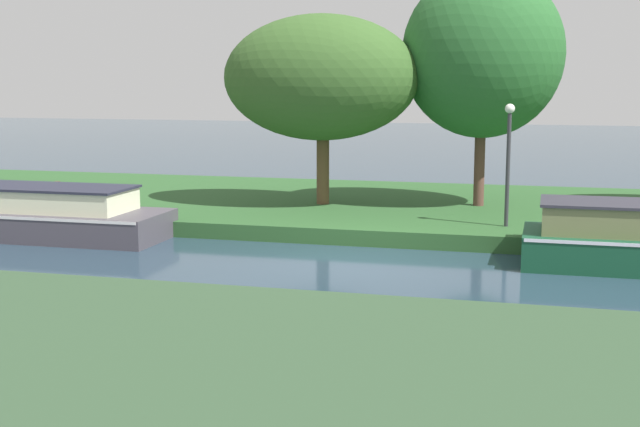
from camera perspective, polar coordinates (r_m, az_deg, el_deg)
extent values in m
plane|color=#263B4B|center=(18.82, 1.84, -3.37)|extent=(120.00, 120.00, 0.00)
cube|color=#2B5529|center=(25.54, 5.39, 0.31)|extent=(72.00, 10.00, 0.40)
cube|color=#2F492F|center=(10.54, -9.51, -12.38)|extent=(72.00, 10.00, 0.40)
cube|color=#48424C|center=(22.76, -16.62, -0.69)|extent=(5.31, 2.26, 0.70)
cube|color=silver|center=(22.71, -16.66, 0.09)|extent=(5.21, 2.29, 0.07)
cube|color=beige|center=(22.85, -17.41, 0.90)|extent=(4.13, 1.72, 0.55)
cube|color=#252636|center=(22.81, -17.45, 1.66)|extent=(4.23, 1.81, 0.06)
cube|color=#164A2E|center=(19.53, 19.49, -2.33)|extent=(4.24, 2.19, 0.74)
cube|color=white|center=(19.47, 19.54, -1.38)|extent=(4.16, 2.22, 0.07)
cube|color=olive|center=(19.39, 18.44, -0.32)|extent=(2.68, 1.66, 0.62)
cube|color=#312F39|center=(19.34, 18.49, 0.67)|extent=(2.78, 1.75, 0.06)
cylinder|color=brown|center=(24.92, 0.19, 3.68)|extent=(0.36, 0.36, 2.66)
ellipsoid|color=#385E28|center=(24.51, 0.01, 8.98)|extent=(5.59, 3.72, 3.53)
cylinder|color=brown|center=(24.96, 10.51, 3.93)|extent=(0.30, 0.30, 3.00)
ellipsoid|color=#29612C|center=(24.85, 10.69, 10.35)|extent=(4.51, 4.07, 4.71)
cylinder|color=#333338|center=(21.55, 12.31, 2.79)|extent=(0.10, 0.10, 2.76)
sphere|color=white|center=(21.45, 12.44, 6.78)|extent=(0.24, 0.24, 0.24)
cylinder|color=#493D2A|center=(24.49, -16.92, 1.07)|extent=(0.16, 0.16, 0.85)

